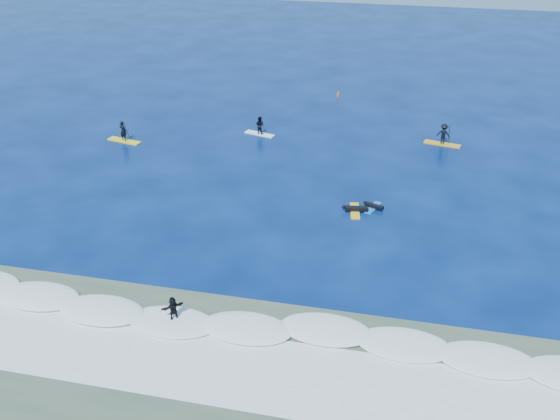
% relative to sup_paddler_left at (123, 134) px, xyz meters
% --- Properties ---
extents(ground, '(160.00, 160.00, 0.00)m').
position_rel_sup_paddler_left_xyz_m(ground, '(16.15, -12.16, -0.68)').
color(ground, '#03163F').
rests_on(ground, ground).
extents(shallow_water, '(90.00, 13.00, 0.01)m').
position_rel_sup_paddler_left_xyz_m(shallow_water, '(16.15, -26.16, -0.68)').
color(shallow_water, '#3A4F3D').
rests_on(shallow_water, ground).
extents(breaking_wave, '(40.00, 6.00, 0.30)m').
position_rel_sup_paddler_left_xyz_m(breaking_wave, '(16.15, -22.16, -0.68)').
color(breaking_wave, white).
rests_on(breaking_wave, ground).
extents(whitewater, '(34.00, 5.00, 0.02)m').
position_rel_sup_paddler_left_xyz_m(whitewater, '(16.15, -25.16, -0.68)').
color(whitewater, silver).
rests_on(whitewater, ground).
extents(sup_paddler_left, '(3.21, 1.44, 2.19)m').
position_rel_sup_paddler_left_xyz_m(sup_paddler_left, '(0.00, 0.00, 0.00)').
color(sup_paddler_left, yellow).
rests_on(sup_paddler_left, ground).
extents(sup_paddler_center, '(2.87, 1.42, 1.95)m').
position_rel_sup_paddler_left_xyz_m(sup_paddler_center, '(11.22, 4.13, 0.05)').
color(sup_paddler_center, white).
rests_on(sup_paddler_center, ground).
extents(sup_paddler_right, '(3.20, 1.40, 2.18)m').
position_rel_sup_paddler_left_xyz_m(sup_paddler_right, '(27.25, 5.27, 0.17)').
color(sup_paddler_right, gold).
rests_on(sup_paddler_right, ground).
extents(prone_paddler_near, '(1.84, 2.38, 0.48)m').
position_rel_sup_paddler_left_xyz_m(prone_paddler_near, '(21.20, -8.35, -0.52)').
color(prone_paddler_near, gold).
rests_on(prone_paddler_near, ground).
extents(prone_paddler_far, '(1.49, 1.96, 0.40)m').
position_rel_sup_paddler_left_xyz_m(prone_paddler_far, '(22.40, -7.62, -0.55)').
color(prone_paddler_far, blue).
rests_on(prone_paddler_far, ground).
extents(wave_surfer, '(1.85, 1.75, 1.45)m').
position_rel_sup_paddler_left_xyz_m(wave_surfer, '(13.23, -22.49, 0.14)').
color(wave_surfer, white).
rests_on(wave_surfer, breaking_wave).
extents(marker_buoy, '(0.25, 0.25, 0.59)m').
position_rel_sup_paddler_left_xyz_m(marker_buoy, '(16.67, 16.12, -0.42)').
color(marker_buoy, '#FF5716').
rests_on(marker_buoy, ground).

